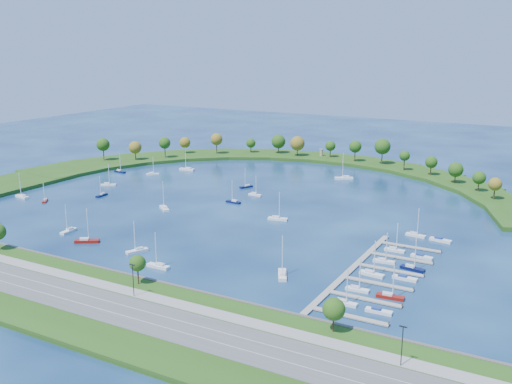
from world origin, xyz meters
The scene contains 36 objects.
ground centered at (0.00, 0.00, 0.00)m, with size 700.00×700.00×0.00m, color #06173C.
south_shoreline centered at (0.03, -122.88, 1.00)m, with size 420.00×43.10×11.60m.
breakwater centered at (-46.33, 48.72, 0.99)m, with size 286.74×247.64×2.00m.
breakwater_trees centered at (-17.81, 90.04, 10.70)m, with size 239.62×88.11×16.01m.
harbor_tower centered at (-8.24, 118.65, 4.39)m, with size 2.60×2.60×4.68m.
dock_system centered at (85.30, -61.00, 0.35)m, with size 24.28×82.00×1.60m.
moored_boat_0 centered at (-75.50, 25.27, 0.88)m, with size 6.68×6.75×10.90m.
moored_boat_1 centered at (-79.18, -7.91, 0.90)m, with size 8.02×6.23×11.85m.
moored_boat_2 centered at (-23.65, -30.84, 0.95)m, with size 8.69×7.56×13.30m.
moored_boat_3 centered at (-96.68, 21.04, 0.90)m, with size 8.17×3.23×11.68m.
moored_boat_4 centered at (26.79, 68.61, 1.01)m, with size 10.34×7.62×15.11m.
moored_boat_5 centered at (19.38, -90.00, 0.92)m, with size 8.48×2.38×12.46m.
moored_boat_6 centered at (-66.52, -26.31, 0.87)m, with size 2.49×7.30×10.55m.
moored_boat_7 centered at (29.66, -20.18, 0.92)m, with size 8.90×4.25×12.61m.
moored_boat_8 centered at (-98.87, -47.99, 0.92)m, with size 8.79×3.59×12.55m.
moored_boat_9 centered at (-83.01, -47.70, 0.84)m, with size 5.32×6.18×9.42m.
moored_boat_10 centered at (-65.18, 45.45, 0.97)m, with size 9.81×3.63×14.10m.
moored_boat_11 centered at (60.05, -76.55, 0.96)m, with size 6.67×9.57×13.84m.
moored_boat_12 centered at (-21.31, -82.42, 0.96)m, with size 9.26×7.05×13.62m.
moored_boat_13 centered at (-11.84, 24.68, 0.87)m, with size 5.25×7.49×10.84m.
moored_boat_14 centered at (2.92, -81.50, 0.91)m, with size 5.58×8.43×12.10m.
moored_boat_15 centered at (0.61, 11.93, 0.87)m, with size 7.24×2.27×10.53m.
moored_boat_16 centered at (-37.01, -76.59, 0.90)m, with size 2.91×8.18×11.79m.
moored_boat_17 centered at (-1.69, -5.33, 0.88)m, with size 7.77×2.69×11.23m.
docked_boat_0 centered at (85.53, -86.83, 0.89)m, with size 7.69×2.24×11.26m.
docked_boat_1 centered at (95.99, -87.24, 0.57)m, with size 7.77×2.58×1.56m.
docked_boat_2 centered at (85.53, -75.59, 0.88)m, with size 7.50×2.47×10.88m.
docked_boat_3 centered at (96.02, -76.01, 0.92)m, with size 8.55×3.11×12.31m.
docked_boat_4 centered at (85.52, -61.40, 0.91)m, with size 8.56×3.28×12.27m.
docked_boat_5 centered at (95.98, -59.58, 0.60)m, with size 8.01×2.39×1.62m.
docked_boat_6 centered at (85.53, -47.98, 0.88)m, with size 7.77×2.88×11.17m.
docked_boat_7 centered at (96.02, -50.03, 0.91)m, with size 8.55×3.57×12.20m.
docked_boat_8 centered at (85.53, -34.77, 0.88)m, with size 7.52×2.18×11.02m.
docked_boat_9 centered at (95.99, -36.99, 0.59)m, with size 8.00×3.01×1.59m.
docked_boat_10 centered at (87.92, -13.60, 0.90)m, with size 8.14×3.12×11.67m.
docked_boat_11 centered at (97.88, -15.02, 0.63)m, with size 8.62×3.48×1.71m.
Camera 1 is at (139.78, -238.42, 74.36)m, focal length 41.15 mm.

